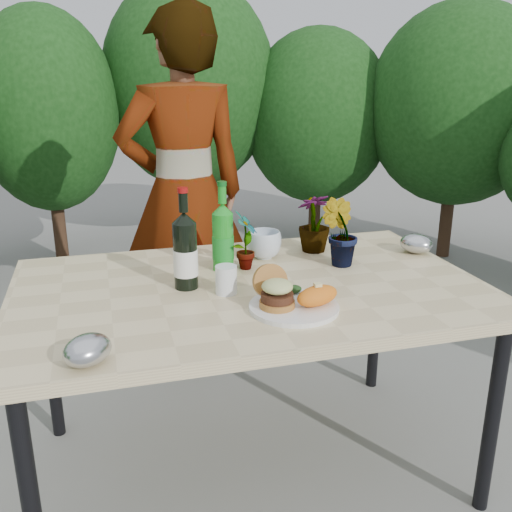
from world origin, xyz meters
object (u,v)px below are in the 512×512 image
object	(u,v)px
dinner_plate	(294,307)
person	(184,195)
wine_bottle	(185,252)
patio_table	(250,300)

from	to	relation	value
dinner_plate	person	xyz separation A→B (m)	(-0.15, 1.19, 0.12)
dinner_plate	wine_bottle	xyz separation A→B (m)	(-0.29, 0.28, 0.12)
dinner_plate	patio_table	bearing A→B (deg)	107.74
wine_bottle	person	distance (m)	0.93
person	wine_bottle	bearing A→B (deg)	75.90
dinner_plate	wine_bottle	world-z (taller)	wine_bottle
patio_table	person	bearing A→B (deg)	94.66
patio_table	wine_bottle	world-z (taller)	wine_bottle
dinner_plate	person	world-z (taller)	person
patio_table	wine_bottle	distance (m)	0.28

